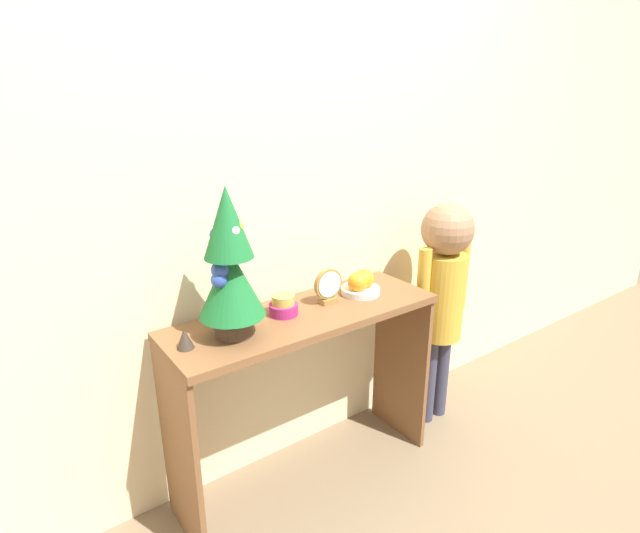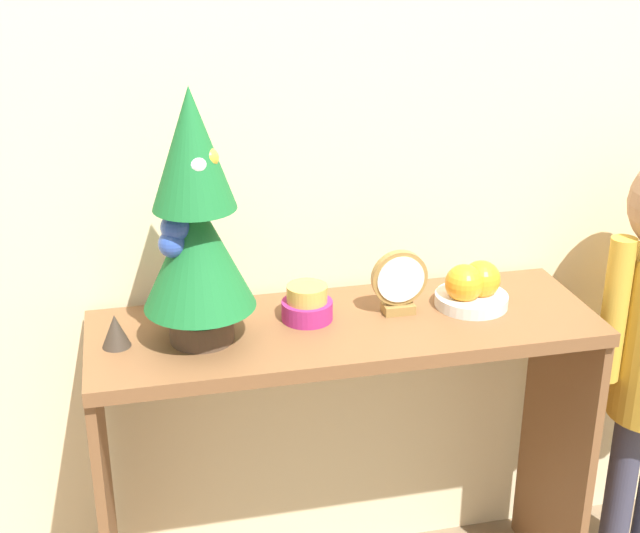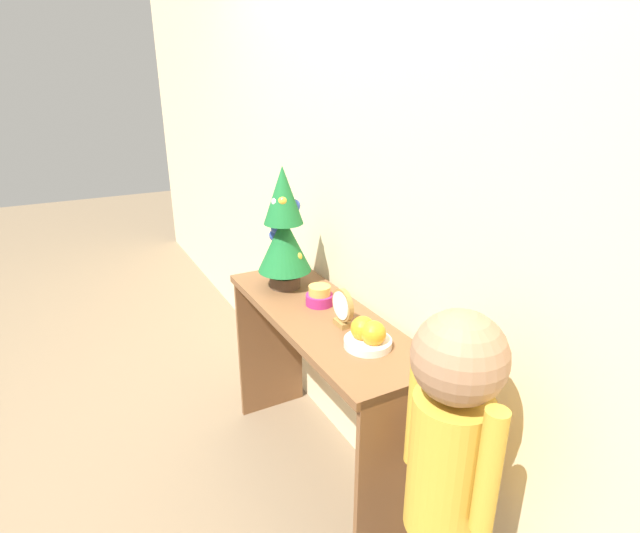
{
  "view_description": "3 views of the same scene",
  "coord_description": "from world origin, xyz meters",
  "px_view_note": "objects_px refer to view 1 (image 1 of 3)",
  "views": [
    {
      "loc": [
        -0.95,
        -1.23,
        1.52
      ],
      "look_at": [
        0.07,
        0.18,
        0.91
      ],
      "focal_mm": 28.0,
      "sensor_mm": 36.0,
      "label": 1
    },
    {
      "loc": [
        -0.42,
        -1.43,
        1.56
      ],
      "look_at": [
        -0.06,
        0.14,
        0.89
      ],
      "focal_mm": 50.0,
      "sensor_mm": 36.0,
      "label": 2
    },
    {
      "loc": [
        1.48,
        -0.62,
        1.57
      ],
      "look_at": [
        -0.02,
        0.18,
        0.93
      ],
      "focal_mm": 28.0,
      "sensor_mm": 36.0,
      "label": 3
    }
  ],
  "objects_px": {
    "mini_tree": "(230,265)",
    "singing_bowl": "(283,306)",
    "fruit_bowl": "(361,284)",
    "figurine": "(185,339)",
    "child_figure": "(443,283)",
    "desk_clock": "(328,287)"
  },
  "relations": [
    {
      "from": "fruit_bowl",
      "to": "child_figure",
      "type": "xyz_separation_m",
      "value": [
        0.45,
        -0.05,
        -0.08
      ]
    },
    {
      "from": "singing_bowl",
      "to": "mini_tree",
      "type": "bearing_deg",
      "value": -168.91
    },
    {
      "from": "desk_clock",
      "to": "fruit_bowl",
      "type": "bearing_deg",
      "value": -0.19
    },
    {
      "from": "mini_tree",
      "to": "fruit_bowl",
      "type": "xyz_separation_m",
      "value": [
        0.58,
        0.03,
        -0.21
      ]
    },
    {
      "from": "singing_bowl",
      "to": "child_figure",
      "type": "distance_m",
      "value": 0.82
    },
    {
      "from": "fruit_bowl",
      "to": "figurine",
      "type": "distance_m",
      "value": 0.75
    },
    {
      "from": "mini_tree",
      "to": "singing_bowl",
      "type": "relative_size",
      "value": 4.73
    },
    {
      "from": "singing_bowl",
      "to": "figurine",
      "type": "relative_size",
      "value": 1.58
    },
    {
      "from": "singing_bowl",
      "to": "desk_clock",
      "type": "bearing_deg",
      "value": -3.71
    },
    {
      "from": "fruit_bowl",
      "to": "singing_bowl",
      "type": "xyz_separation_m",
      "value": [
        -0.36,
        0.01,
        -0.01
      ]
    },
    {
      "from": "desk_clock",
      "to": "mini_tree",
      "type": "bearing_deg",
      "value": -175.74
    },
    {
      "from": "figurine",
      "to": "child_figure",
      "type": "relative_size",
      "value": 0.06
    },
    {
      "from": "singing_bowl",
      "to": "child_figure",
      "type": "height_order",
      "value": "child_figure"
    },
    {
      "from": "singing_bowl",
      "to": "desk_clock",
      "type": "height_order",
      "value": "desk_clock"
    },
    {
      "from": "desk_clock",
      "to": "figurine",
      "type": "xyz_separation_m",
      "value": [
        -0.59,
        -0.02,
        -0.04
      ]
    },
    {
      "from": "singing_bowl",
      "to": "desk_clock",
      "type": "distance_m",
      "value": 0.2
    },
    {
      "from": "singing_bowl",
      "to": "child_figure",
      "type": "bearing_deg",
      "value": -4.22
    },
    {
      "from": "fruit_bowl",
      "to": "figurine",
      "type": "bearing_deg",
      "value": -178.29
    },
    {
      "from": "fruit_bowl",
      "to": "singing_bowl",
      "type": "height_order",
      "value": "fruit_bowl"
    },
    {
      "from": "singing_bowl",
      "to": "fruit_bowl",
      "type": "bearing_deg",
      "value": -2.1
    },
    {
      "from": "desk_clock",
      "to": "singing_bowl",
      "type": "bearing_deg",
      "value": 176.29
    },
    {
      "from": "desk_clock",
      "to": "figurine",
      "type": "relative_size",
      "value": 2.06
    }
  ]
}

